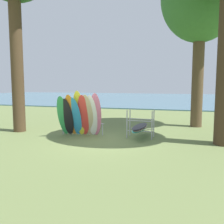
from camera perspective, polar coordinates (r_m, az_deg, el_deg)
name	(u,v)px	position (r m, az deg, el deg)	size (l,w,h in m)	color
ground_plane	(97,141)	(10.66, -3.36, -6.55)	(80.00, 80.00, 0.00)	olive
lake_water	(164,98)	(40.99, 11.80, 3.07)	(80.00, 36.00, 0.10)	#477084
leaning_board_pile	(80,116)	(11.44, -7.43, -0.82)	(2.12, 1.30, 2.11)	#339E56
board_storage_rack	(140,127)	(11.19, 6.40, -3.49)	(1.15, 2.12, 1.25)	#9EA0A5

